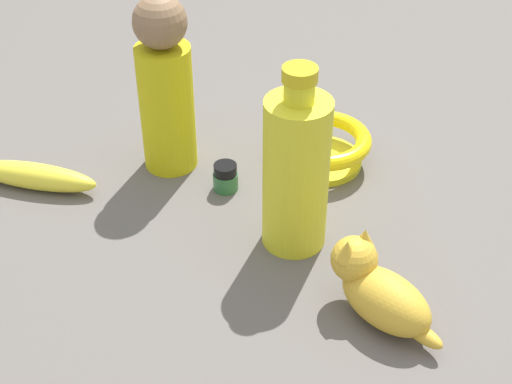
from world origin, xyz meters
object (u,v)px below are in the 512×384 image
Objects in this scene: bottle_tall at (296,171)px; bowl at (322,145)px; person_figure_adult at (165,87)px; banana at (35,176)px; nail_polish_jar at (226,177)px; cat_figurine at (378,289)px.

bottle_tall reaches higher than bowl.
banana is (-0.18, 0.04, -0.10)m from person_figure_adult.
nail_polish_jar is at bearing 173.98° from bowl.
bowl is at bearing -6.02° from nail_polish_jar.
cat_figurine is at bearing -112.52° from bowl.
bowl is 0.39m from banana.
nail_polish_jar reaches higher than banana.
cat_figurine reaches higher than banana.
bowl is 3.58× the size of nail_polish_jar.
banana is at bearing 121.04° from cat_figurine.
bowl is (0.12, 0.12, -0.07)m from bottle_tall.
bowl is at bearing 67.48° from cat_figurine.
person_figure_adult is at bearing 149.58° from bowl.
cat_figurine is 0.16m from bottle_tall.
bottle_tall is at bearing -80.46° from nail_polish_jar.
nail_polish_jar is (0.04, -0.09, -0.10)m from person_figure_adult.
bowl reaches higher than banana.
person_figure_adult reaches higher than banana.
bottle_tall is 0.37m from banana.
person_figure_adult is 1.81× the size of bowl.
person_figure_adult is at bearing 100.42° from cat_figurine.
bottle_tall is (-0.01, 0.15, 0.06)m from cat_figurine.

